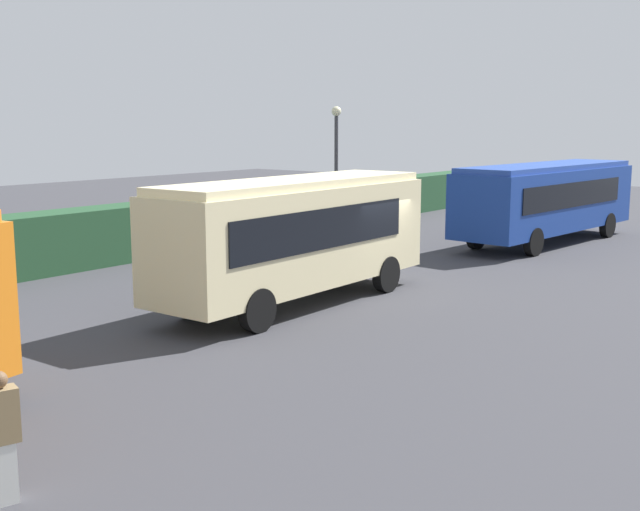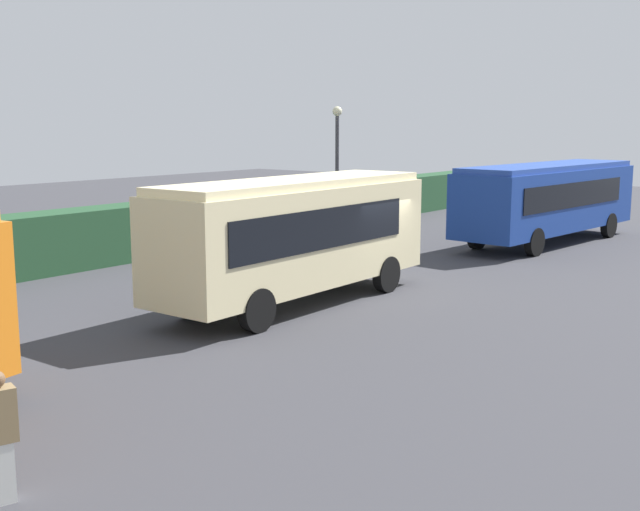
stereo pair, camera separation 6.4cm
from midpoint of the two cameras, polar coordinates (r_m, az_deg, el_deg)
ground_plane at (r=22.05m, az=3.60°, el=-2.56°), size 84.81×84.81×0.00m
bus_cream at (r=20.13m, az=-1.67°, el=1.63°), size 8.75×2.44×3.21m
bus_blue at (r=31.83m, az=16.07°, el=4.02°), size 10.33×3.38×3.05m
person_center at (r=10.59m, az=-21.81°, el=-11.78°), size 0.45×0.37×1.67m
hedge_row at (r=28.23m, az=-12.47°, el=1.80°), size 54.41×1.53×1.86m
lamppost at (r=29.74m, az=1.30°, el=6.94°), size 0.36×0.36×5.20m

